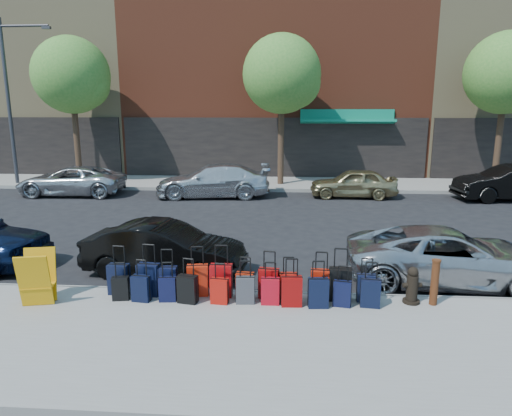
# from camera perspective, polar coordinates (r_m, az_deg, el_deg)

# --- Properties ---
(ground) EXTENTS (120.00, 120.00, 0.00)m
(ground) POSITION_cam_1_polar(r_m,az_deg,el_deg) (14.03, 0.29, -3.81)
(ground) COLOR black
(ground) RESTS_ON ground
(sidewalk_near) EXTENTS (60.00, 4.00, 0.15)m
(sidewalk_near) POSITION_cam_1_polar(r_m,az_deg,el_deg) (7.98, -2.93, -16.38)
(sidewalk_near) COLOR gray
(sidewalk_near) RESTS_ON ground
(sidewalk_far) EXTENTS (60.00, 4.00, 0.15)m
(sidewalk_far) POSITION_cam_1_polar(r_m,az_deg,el_deg) (23.77, 1.88, 3.09)
(sidewalk_far) COLOR gray
(sidewalk_far) RESTS_ON ground
(curb_near) EXTENTS (60.00, 0.08, 0.15)m
(curb_near) POSITION_cam_1_polar(r_m,az_deg,el_deg) (9.79, -1.47, -10.71)
(curb_near) COLOR gray
(curb_near) RESTS_ON ground
(curb_far) EXTENTS (60.00, 0.08, 0.15)m
(curb_far) POSITION_cam_1_polar(r_m,az_deg,el_deg) (21.78, 1.67, 2.23)
(curb_far) COLOR gray
(curb_far) RESTS_ON ground
(building_left) EXTENTS (15.00, 12.12, 16.00)m
(building_left) POSITION_cam_1_polar(r_m,az_deg,el_deg) (35.91, -25.30, 17.77)
(building_left) COLOR #99875E
(building_left) RESTS_ON ground
(building_center) EXTENTS (17.00, 12.85, 20.00)m
(building_center) POSITION_cam_1_polar(r_m,az_deg,el_deg) (32.02, 2.62, 23.30)
(building_center) COLOR brown
(building_center) RESTS_ON ground
(tree_left) EXTENTS (3.80, 3.80, 7.27)m
(tree_left) POSITION_cam_1_polar(r_m,az_deg,el_deg) (25.38, -21.76, 14.93)
(tree_left) COLOR black
(tree_left) RESTS_ON sidewalk_far
(tree_center) EXTENTS (3.80, 3.80, 7.27)m
(tree_center) POSITION_cam_1_polar(r_m,az_deg,el_deg) (22.99, 3.59, 16.10)
(tree_center) COLOR black
(tree_center) RESTS_ON sidewalk_far
(tree_right) EXTENTS (3.80, 3.80, 7.27)m
(tree_right) POSITION_cam_1_polar(r_m,az_deg,el_deg) (25.17, 29.09, 14.30)
(tree_right) COLOR black
(tree_right) RESTS_ON sidewalk_far
(streetlight) EXTENTS (2.59, 0.18, 8.00)m
(streetlight) POSITION_cam_1_polar(r_m,az_deg,el_deg) (26.12, -28.26, 12.60)
(streetlight) COLOR #333338
(streetlight) RESTS_ON sidewalk_far
(suitcase_front_0) EXTENTS (0.44, 0.26, 1.02)m
(suitcase_front_0) POSITION_cam_1_polar(r_m,az_deg,el_deg) (9.91, -16.75, -8.50)
(suitcase_front_0) COLOR black
(suitcase_front_0) RESTS_ON sidewalk_near
(suitcase_front_1) EXTENTS (0.47, 0.29, 1.07)m
(suitcase_front_1) POSITION_cam_1_polar(r_m,az_deg,el_deg) (9.70, -13.26, -8.67)
(suitcase_front_1) COLOR black
(suitcase_front_1) RESTS_ON sidewalk_near
(suitcase_front_2) EXTENTS (0.41, 0.25, 0.97)m
(suitcase_front_2) POSITION_cam_1_polar(r_m,az_deg,el_deg) (9.62, -11.03, -8.94)
(suitcase_front_2) COLOR black
(suitcase_front_2) RESTS_ON sidewalk_near
(suitcase_front_3) EXTENTS (0.46, 0.30, 1.03)m
(suitcase_front_3) POSITION_cam_1_polar(r_m,az_deg,el_deg) (9.51, -7.30, -8.93)
(suitcase_front_3) COLOR #AF1F0B
(suitcase_front_3) RESTS_ON sidewalk_near
(suitcase_front_4) EXTENTS (0.45, 0.25, 1.07)m
(suitcase_front_4) POSITION_cam_1_polar(r_m,az_deg,el_deg) (9.42, -4.38, -9.00)
(suitcase_front_4) COLOR #9A090C
(suitcase_front_4) RESTS_ON sidewalk_near
(suitcase_front_5) EXTENTS (0.37, 0.22, 0.86)m
(suitcase_front_5) POSITION_cam_1_polar(r_m,az_deg,el_deg) (9.32, -1.39, -9.65)
(suitcase_front_5) COLOR #981B09
(suitcase_front_5) RESTS_ON sidewalk_near
(suitcase_front_6) EXTENTS (0.43, 0.27, 0.97)m
(suitcase_front_6) POSITION_cam_1_polar(r_m,az_deg,el_deg) (9.33, 1.60, -9.37)
(suitcase_front_6) COLOR maroon
(suitcase_front_6) RESTS_ON sidewalk_near
(suitcase_front_7) EXTENTS (0.37, 0.21, 0.87)m
(suitcase_front_7) POSITION_cam_1_polar(r_m,az_deg,el_deg) (9.29, 4.07, -9.71)
(suitcase_front_7) COLOR #A6120A
(suitcase_front_7) RESTS_ON sidewalk_near
(suitcase_front_8) EXTENTS (0.42, 0.26, 0.98)m
(suitcase_front_8) POSITION_cam_1_polar(r_m,az_deg,el_deg) (9.36, 8.11, -9.43)
(suitcase_front_8) COLOR #A81B0A
(suitcase_front_8) RESTS_ON sidewalk_near
(suitcase_front_9) EXTENTS (0.46, 0.27, 1.06)m
(suitcase_front_9) POSITION_cam_1_polar(r_m,az_deg,el_deg) (9.35, 10.47, -9.34)
(suitcase_front_9) COLOR black
(suitcase_front_9) RESTS_ON sidewalk_near
(suitcase_front_10) EXTENTS (0.37, 0.21, 0.88)m
(suitcase_front_10) POSITION_cam_1_polar(r_m,az_deg,el_deg) (9.43, 13.61, -9.68)
(suitcase_front_10) COLOR black
(suitcase_front_10) RESTS_ON sidewalk_near
(suitcase_back_0) EXTENTS (0.35, 0.23, 0.77)m
(suitcase_back_0) POSITION_cam_1_polar(r_m,az_deg,el_deg) (9.64, -16.56, -9.58)
(suitcase_back_0) COLOR black
(suitcase_back_0) RESTS_ON sidewalk_near
(suitcase_back_1) EXTENTS (0.38, 0.25, 0.85)m
(suitcase_back_1) POSITION_cam_1_polar(r_m,az_deg,el_deg) (9.47, -14.16, -9.70)
(suitcase_back_1) COLOR black
(suitcase_back_1) RESTS_ON sidewalk_near
(suitcase_back_2) EXTENTS (0.35, 0.23, 0.80)m
(suitcase_back_2) POSITION_cam_1_polar(r_m,az_deg,el_deg) (9.36, -10.99, -9.91)
(suitcase_back_2) COLOR black
(suitcase_back_2) RESTS_ON sidewalk_near
(suitcase_back_3) EXTENTS (0.41, 0.29, 0.90)m
(suitcase_back_3) POSITION_cam_1_polar(r_m,az_deg,el_deg) (9.21, -8.53, -9.98)
(suitcase_back_3) COLOR black
(suitcase_back_3) RESTS_ON sidewalk_near
(suitcase_back_4) EXTENTS (0.36, 0.23, 0.81)m
(suitcase_back_4) POSITION_cam_1_polar(r_m,az_deg,el_deg) (9.12, -4.57, -10.28)
(suitcase_back_4) COLOR #AB130B
(suitcase_back_4) RESTS_ON sidewalk_near
(suitcase_back_5) EXTENTS (0.37, 0.23, 0.86)m
(suitcase_back_5) POSITION_cam_1_polar(r_m,az_deg,el_deg) (9.10, -1.35, -10.20)
(suitcase_back_5) COLOR #3B3B40
(suitcase_back_5) RESTS_ON sidewalk_near
(suitcase_back_6) EXTENTS (0.36, 0.21, 0.85)m
(suitcase_back_6) POSITION_cam_1_polar(r_m,az_deg,el_deg) (9.06, 1.80, -10.33)
(suitcase_back_6) COLOR #AC0B19
(suitcase_back_6) RESTS_ON sidewalk_near
(suitcase_back_7) EXTENTS (0.41, 0.25, 0.94)m
(suitcase_back_7) POSITION_cam_1_polar(r_m,az_deg,el_deg) (9.00, 4.47, -10.32)
(suitcase_back_7) COLOR maroon
(suitcase_back_7) RESTS_ON sidewalk_near
(suitcase_back_8) EXTENTS (0.40, 0.25, 0.92)m
(suitcase_back_8) POSITION_cam_1_polar(r_m,az_deg,el_deg) (9.00, 7.78, -10.47)
(suitcase_back_8) COLOR black
(suitcase_back_8) RESTS_ON sidewalk_near
(suitcase_back_9) EXTENTS (0.37, 0.25, 0.80)m
(suitcase_back_9) POSITION_cam_1_polar(r_m,az_deg,el_deg) (9.13, 10.71, -10.47)
(suitcase_back_9) COLOR black
(suitcase_back_9) RESTS_ON sidewalk_near
(suitcase_back_10) EXTENTS (0.40, 0.26, 0.89)m
(suitcase_back_10) POSITION_cam_1_polar(r_m,az_deg,el_deg) (9.21, 14.10, -10.25)
(suitcase_back_10) COLOR black
(suitcase_back_10) RESTS_ON sidewalk_near
(fire_hydrant) EXTENTS (0.38, 0.33, 0.74)m
(fire_hydrant) POSITION_cam_1_polar(r_m,az_deg,el_deg) (9.58, 18.94, -9.25)
(fire_hydrant) COLOR black
(fire_hydrant) RESTS_ON sidewalk_near
(bollard) EXTENTS (0.17, 0.17, 0.92)m
(bollard) POSITION_cam_1_polar(r_m,az_deg,el_deg) (9.60, 21.44, -8.55)
(bollard) COLOR #38190C
(bollard) RESTS_ON sidewalk_near
(display_rack) EXTENTS (0.72, 0.77, 1.06)m
(display_rack) POSITION_cam_1_polar(r_m,az_deg,el_deg) (9.93, -25.65, -7.93)
(display_rack) COLOR orange
(display_rack) RESTS_ON sidewalk_near
(car_near_1) EXTENTS (3.94, 1.77, 1.26)m
(car_near_1) POSITION_cam_1_polar(r_m,az_deg,el_deg) (11.11, -11.35, -5.07)
(car_near_1) COLOR black
(car_near_1) RESTS_ON ground
(car_near_2) EXTENTS (4.64, 2.34, 1.26)m
(car_near_2) POSITION_cam_1_polar(r_m,az_deg,el_deg) (11.27, 22.94, -5.57)
(car_near_2) COLOR #B0B2B7
(car_near_2) RESTS_ON ground
(car_far_0) EXTENTS (4.82, 2.36, 1.32)m
(car_far_0) POSITION_cam_1_polar(r_m,az_deg,el_deg) (22.52, -22.09, 3.17)
(car_far_0) COLOR silver
(car_far_0) RESTS_ON ground
(car_far_1) EXTENTS (5.23, 2.51, 1.47)m
(car_far_1) POSITION_cam_1_polar(r_m,az_deg,el_deg) (20.51, -5.38, 3.42)
(car_far_1) COLOR silver
(car_far_1) RESTS_ON ground
(car_far_2) EXTENTS (3.84, 1.63, 1.29)m
(car_far_2) POSITION_cam_1_polar(r_m,az_deg,el_deg) (20.76, 12.07, 3.06)
(car_far_2) COLOR #9C8E60
(car_far_2) RESTS_ON ground
(car_far_3) EXTENTS (4.79, 2.07, 1.53)m
(car_far_3) POSITION_cam_1_polar(r_m,az_deg,el_deg) (22.47, 29.24, 2.75)
(car_far_3) COLOR black
(car_far_3) RESTS_ON ground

